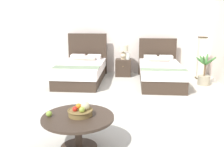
# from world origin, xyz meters

# --- Properties ---
(ground_plane) EXTENTS (9.29, 10.16, 0.02)m
(ground_plane) POSITION_xyz_m (0.00, 0.00, -0.01)
(ground_plane) COLOR #BBB8AB
(wall_back) EXTENTS (9.29, 0.12, 2.52)m
(wall_back) POSITION_xyz_m (0.00, 3.28, 1.26)
(wall_back) COLOR silver
(wall_back) RESTS_ON ground
(bed_near_window) EXTENTS (1.25, 2.19, 1.30)m
(bed_near_window) POSITION_xyz_m (-1.12, 1.96, 0.31)
(bed_near_window) COLOR #382B20
(bed_near_window) RESTS_ON ground
(bed_near_corner) EXTENTS (1.17, 2.22, 1.16)m
(bed_near_corner) POSITION_xyz_m (1.11, 1.96, 0.30)
(bed_near_corner) COLOR #382B20
(bed_near_corner) RESTS_ON ground
(nightstand) EXTENTS (0.48, 0.43, 0.53)m
(nightstand) POSITION_xyz_m (0.04, 2.72, 0.27)
(nightstand) COLOR #382B20
(nightstand) RESTS_ON ground
(table_lamp) EXTENTS (0.29, 0.29, 0.44)m
(table_lamp) POSITION_xyz_m (0.04, 2.74, 0.80)
(table_lamp) COLOR beige
(table_lamp) RESTS_ON nightstand
(vase) EXTENTS (0.11, 0.11, 0.21)m
(vase) POSITION_xyz_m (0.19, 2.68, 0.64)
(vase) COLOR silver
(vase) RESTS_ON nightstand
(coffee_table) EXTENTS (0.99, 0.99, 0.48)m
(coffee_table) POSITION_xyz_m (-0.35, -1.78, 0.37)
(coffee_table) COLOR #382B20
(coffee_table) RESTS_ON ground
(fruit_bowl) EXTENTS (0.35, 0.35, 0.19)m
(fruit_bowl) POSITION_xyz_m (-0.31, -1.75, 0.54)
(fruit_bowl) COLOR brown
(fruit_bowl) RESTS_ON coffee_table
(loose_apple) EXTENTS (0.08, 0.08, 0.08)m
(loose_apple) POSITION_xyz_m (-0.73, -1.83, 0.52)
(loose_apple) COLOR #87AB3D
(loose_apple) RESTS_ON coffee_table
(floor_lamp_corner) EXTENTS (0.24, 0.24, 1.25)m
(floor_lamp_corner) POSITION_xyz_m (2.36, 2.61, 0.62)
(floor_lamp_corner) COLOR #392E18
(floor_lamp_corner) RESTS_ON ground
(potted_palm) EXTENTS (0.57, 0.55, 0.86)m
(potted_palm) POSITION_xyz_m (2.29, 1.85, 0.25)
(potted_palm) COLOR gray
(potted_palm) RESTS_ON ground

